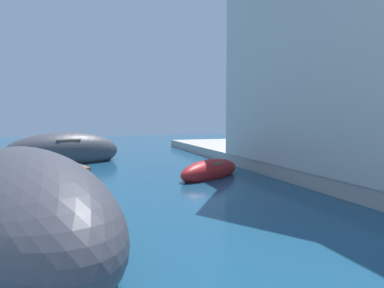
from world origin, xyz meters
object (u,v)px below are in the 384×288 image
moored_boat_4 (24,210)px  waterfront_building_main (350,49)px  moored_boat_3 (64,152)px  moored_boat_7 (210,171)px

moored_boat_4 → waterfront_building_main: (10.72, 3.86, 4.23)m
moored_boat_3 → waterfront_building_main: size_ratio=0.60×
moored_boat_4 → moored_boat_3: bearing=-20.0°
moored_boat_4 → moored_boat_7: bearing=-66.9°
waterfront_building_main → moored_boat_3: bearing=145.8°
moored_boat_4 → waterfront_building_main: size_ratio=0.71×
moored_boat_4 → waterfront_building_main: 12.16m
moored_boat_3 → moored_boat_7: 8.09m
moored_boat_7 → waterfront_building_main: (5.20, -1.22, 4.59)m
moored_boat_4 → waterfront_building_main: waterfront_building_main is taller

